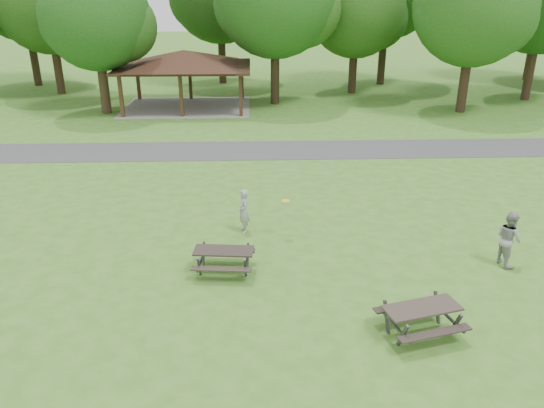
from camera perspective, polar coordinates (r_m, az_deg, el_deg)
The scene contains 12 objects.
ground at distance 14.25m, azimuth -3.48°, elevation -11.24°, with size 160.00×160.00×0.00m, color #3D7321.
asphalt_path at distance 26.99m, azimuth -2.94°, elevation 5.78°, with size 120.00×3.20×0.02m, color #3E3E41.
pavilion at distance 36.38m, azimuth -9.42°, elevation 14.95°, with size 8.60×7.01×3.76m.
tree_row_c at distance 43.26m, azimuth -22.85°, elevation 19.45°, with size 8.19×7.80×10.67m.
tree_row_d at distance 35.61m, azimuth -18.30°, elevation 18.37°, with size 6.93×6.60×9.27m.
tree_row_f at distance 41.08m, azimuth 9.16°, elevation 19.77°, with size 7.35×7.00×9.55m.
tree_row_g at distance 36.50m, azimuth 21.06°, elevation 19.00°, with size 7.77×7.40×10.25m.
picnic_table_middle at distance 15.67m, azimuth -5.20°, elevation -5.50°, with size 1.86×1.55×0.76m.
picnic_table_far at distance 13.53m, azimuth 15.78°, elevation -11.26°, with size 2.17×1.91×0.80m.
frisbee_in_flight at distance 17.37m, azimuth 1.48°, elevation 0.34°, with size 0.29×0.29×0.02m.
frisbee_thrower at distance 17.97m, azimuth -3.08°, elevation -0.78°, with size 0.56×0.37×1.53m, color #9D9DA0.
frisbee_catcher at distance 17.41m, azimuth 24.12°, elevation -3.41°, with size 0.83×0.65×1.71m, color #99999C.
Camera 1 is at (0.40, -11.77, 8.03)m, focal length 35.00 mm.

